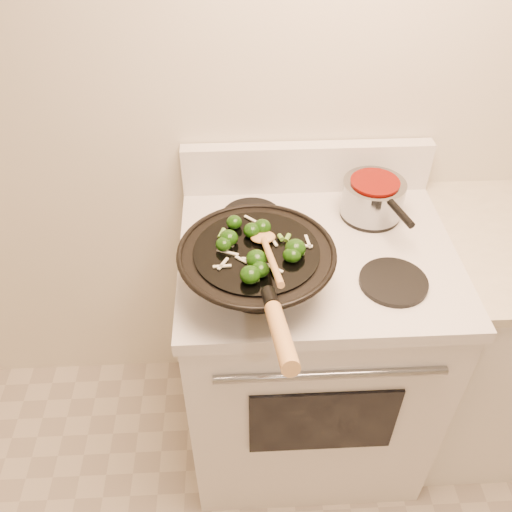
{
  "coord_description": "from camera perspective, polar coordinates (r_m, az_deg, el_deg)",
  "views": [
    {
      "loc": [
        -0.47,
        0.02,
        1.92
      ],
      "look_at": [
        -0.42,
        1.03,
        1.03
      ],
      "focal_mm": 38.0,
      "sensor_mm": 36.0,
      "label": 1
    }
  ],
  "objects": [
    {
      "name": "stove",
      "position": [
        1.87,
        5.42,
        -9.67
      ],
      "size": [
        0.78,
        0.67,
        1.08
      ],
      "color": "white",
      "rests_on": "ground"
    },
    {
      "name": "saucepan",
      "position": [
        1.65,
        12.21,
        6.1
      ],
      "size": [
        0.18,
        0.29,
        0.11
      ],
      "color": "gray",
      "rests_on": "stove"
    },
    {
      "name": "wooden_spoon",
      "position": [
        1.28,
        1.22,
        0.69
      ],
      "size": [
        0.07,
        0.28,
        0.1
      ],
      "color": "#B98549",
      "rests_on": "wok"
    },
    {
      "name": "stirfry",
      "position": [
        1.3,
        0.17,
        0.89
      ],
      "size": [
        0.25,
        0.27,
        0.04
      ],
      "color": "#123408",
      "rests_on": "wok"
    },
    {
      "name": "wok",
      "position": [
        1.35,
        0.09,
        -1.19
      ],
      "size": [
        0.39,
        0.65,
        0.26
      ],
      "color": "black",
      "rests_on": "stove"
    }
  ]
}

